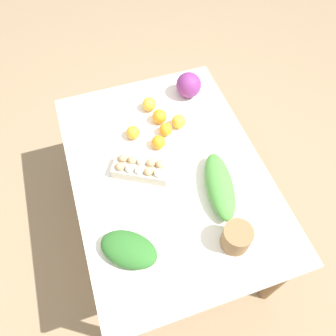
% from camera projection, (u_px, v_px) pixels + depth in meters
% --- Properties ---
extents(ground_plane, '(8.00, 8.00, 0.00)m').
position_uv_depth(ground_plane, '(168.00, 226.00, 2.24)').
color(ground_plane, '#937A5B').
extents(dining_table, '(1.33, 0.95, 0.71)m').
position_uv_depth(dining_table, '(168.00, 179.00, 1.72)').
color(dining_table, silver).
rests_on(dining_table, ground_plane).
extents(cabbage_purple, '(0.14, 0.14, 0.14)m').
position_uv_depth(cabbage_purple, '(189.00, 85.00, 1.87)').
color(cabbage_purple, '#7A2D75').
rests_on(cabbage_purple, dining_table).
extents(egg_carton, '(0.23, 0.29, 0.09)m').
position_uv_depth(egg_carton, '(141.00, 169.00, 1.60)').
color(egg_carton, beige).
rests_on(egg_carton, dining_table).
extents(paper_bag, '(0.13, 0.13, 0.12)m').
position_uv_depth(paper_bag, '(237.00, 237.00, 1.39)').
color(paper_bag, olive).
rests_on(paper_bag, dining_table).
extents(greens_bunch_kale, '(0.28, 0.29, 0.08)m').
position_uv_depth(greens_bunch_kale, '(129.00, 249.00, 1.38)').
color(greens_bunch_kale, '#2D6B28').
rests_on(greens_bunch_kale, dining_table).
extents(greens_bunch_dandelion, '(0.39, 0.20, 0.10)m').
position_uv_depth(greens_bunch_dandelion, '(220.00, 186.00, 1.54)').
color(greens_bunch_dandelion, '#4C933D').
rests_on(greens_bunch_dandelion, dining_table).
extents(orange_0, '(0.08, 0.08, 0.08)m').
position_uv_depth(orange_0, '(149.00, 104.00, 1.84)').
color(orange_0, '#F9A833').
rests_on(orange_0, dining_table).
extents(orange_1, '(0.07, 0.07, 0.07)m').
position_uv_depth(orange_1, '(159.00, 142.00, 1.69)').
color(orange_1, orange).
rests_on(orange_1, dining_table).
extents(orange_2, '(0.07, 0.07, 0.07)m').
position_uv_depth(orange_2, '(166.00, 129.00, 1.74)').
color(orange_2, orange).
rests_on(orange_2, dining_table).
extents(orange_3, '(0.08, 0.08, 0.08)m').
position_uv_depth(orange_3, '(159.00, 116.00, 1.79)').
color(orange_3, orange).
rests_on(orange_3, dining_table).
extents(orange_4, '(0.08, 0.08, 0.08)m').
position_uv_depth(orange_4, '(179.00, 121.00, 1.77)').
color(orange_4, '#F9A833').
rests_on(orange_4, dining_table).
extents(orange_5, '(0.07, 0.07, 0.07)m').
position_uv_depth(orange_5, '(133.00, 132.00, 1.73)').
color(orange_5, orange).
rests_on(orange_5, dining_table).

